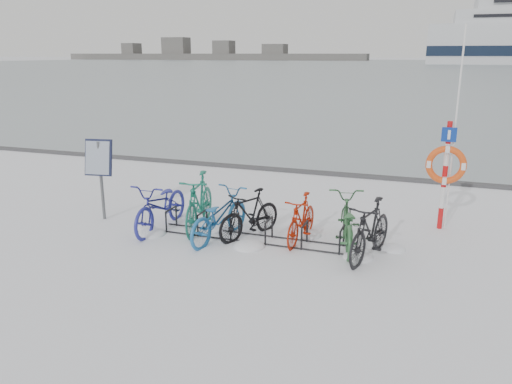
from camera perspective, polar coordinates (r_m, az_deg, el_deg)
ground at (r=10.03m, az=-0.50°, el=-5.39°), size 900.00×900.00×0.00m
ice_sheet at (r=163.88m, az=18.71°, el=13.51°), size 400.00×298.00×0.02m
quay_edge at (r=15.46m, az=6.92°, el=2.22°), size 400.00×0.25×0.10m
bike_rack at (r=9.97m, az=-0.51°, el=-4.42°), size 4.00×0.48×0.46m
info_board at (r=11.37m, az=-17.51°, el=3.25°), size 0.63×0.33×1.81m
lifebuoy_station at (r=10.90m, az=20.91°, el=2.90°), size 0.80×0.23×4.13m
shoreline at (r=296.54m, az=-5.90°, el=15.32°), size 180.00×12.00×9.50m
bike_0 at (r=10.66m, az=-10.76°, el=-1.32°), size 0.73×2.07×1.08m
bike_1 at (r=10.55m, az=-6.52°, el=-0.98°), size 0.91×2.07×1.20m
bike_2 at (r=9.95m, az=-4.25°, el=-2.51°), size 1.01×2.02×1.01m
bike_3 at (r=10.02m, az=-0.74°, el=-2.39°), size 1.14×1.70×1.00m
bike_4 at (r=9.85m, az=5.21°, el=-2.88°), size 0.58×1.63×0.96m
bike_5 at (r=9.69m, az=10.33°, el=-3.20°), size 1.08×2.06×1.03m
bike_6 at (r=9.22m, az=12.95°, el=-4.09°), size 0.96×1.90×1.10m
snow_drifts at (r=9.93m, az=0.00°, el=-5.60°), size 5.50×1.57×0.22m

